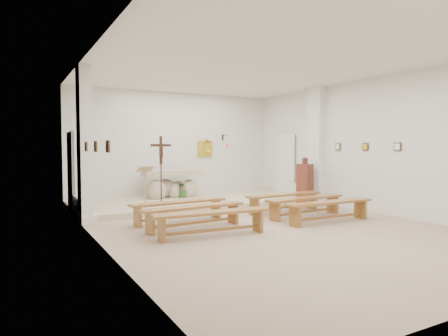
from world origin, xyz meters
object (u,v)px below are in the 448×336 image
bench_left_front (179,206)px  bench_right_second (305,202)px  crucifix_stand (161,165)px  bench_left_second (194,211)px  lectern (145,186)px  bench_left_third (212,218)px  donation_pedestal (305,184)px  bench_right_third (330,206)px  bench_right_front (285,198)px  altar (172,186)px

bench_left_front → bench_right_second: size_ratio=1.00×
crucifix_stand → bench_left_second: bearing=-87.5°
lectern → bench_left_third: lectern is taller
bench_left_second → bench_right_second: (2.97, -0.00, 0.00)m
crucifix_stand → donation_pedestal: (4.06, -1.17, -0.61)m
donation_pedestal → bench_right_second: 2.17m
lectern → bench_left_front: bearing=-86.6°
donation_pedestal → bench_right_third: donation_pedestal is taller
bench_right_front → bench_right_second: bearing=-94.5°
crucifix_stand → bench_right_second: size_ratio=0.80×
lectern → bench_left_front: (0.24, -1.76, -0.32)m
crucifix_stand → bench_right_front: (2.69, -2.00, -0.86)m
altar → bench_left_third: size_ratio=0.78×
bench_left_third → bench_right_second: bearing=19.2°
bench_left_front → crucifix_stand: bearing=76.6°
bench_left_second → bench_left_third: 0.83m
altar → bench_left_third: (-1.06, -4.87, -0.14)m
crucifix_stand → bench_right_second: 4.00m
bench_left_third → bench_right_third: size_ratio=1.01×
bench_left_second → bench_right_second: same height
altar → bench_left_third: 4.99m
bench_right_second → bench_left_third: bearing=-170.3°
lectern → donation_pedestal: size_ratio=0.78×
crucifix_stand → bench_left_second: (-0.28, -2.83, -0.86)m
altar → donation_pedestal: donation_pedestal is taller
lectern → bench_right_front: (3.21, -1.76, -0.32)m
bench_right_third → lectern: bearing=132.1°
altar → bench_left_second: bearing=-102.6°
altar → bench_left_front: 3.38m
bench_right_third → donation_pedestal: bearing=60.2°
bench_left_front → bench_right_third: (2.97, -1.67, 0.00)m
bench_right_third → bench_right_front: bearing=89.0°
bench_left_second → altar: bearing=69.5°
lectern → bench_left_third: size_ratio=0.47×
bench_left_third → bench_right_third: 2.97m
crucifix_stand → altar: bearing=65.7°
bench_left_front → bench_right_front: 2.97m
lectern → bench_left_second: lectern is taller
altar → crucifix_stand: crucifix_stand is taller
crucifix_stand → bench_right_front: bearing=-28.4°
bench_left_front → bench_right_third: 3.41m
altar → bench_right_front: size_ratio=0.78×
crucifix_stand → donation_pedestal: 4.27m
crucifix_stand → lectern: bearing=-147.7°
bench_right_front → donation_pedestal: bearing=26.6°
bench_right_third → altar: bearing=110.5°
donation_pedestal → bench_right_front: 1.62m
bench_left_front → bench_left_second: 0.83m
bench_left_second → bench_right_front: bearing=9.8°
lectern → bench_right_second: bearing=-43.2°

